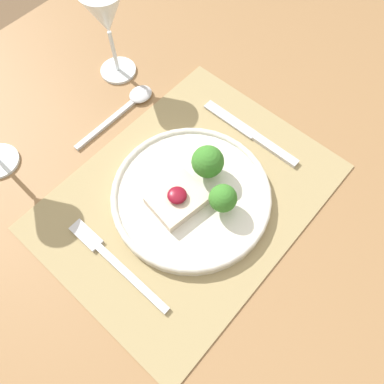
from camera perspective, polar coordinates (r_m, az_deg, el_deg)
ground_plane at (r=1.35m, az=-0.29°, el=-14.50°), size 8.00×8.00×0.00m
dining_table at (r=0.72m, az=-0.52°, el=-3.17°), size 1.58×1.19×0.73m
placemat at (r=0.65m, az=-0.57°, el=-0.64°), size 0.49×0.37×0.00m
dinner_plate at (r=0.64m, az=0.24°, el=-0.10°), size 0.27×0.27×0.08m
fork at (r=0.62m, az=-12.22°, el=-9.89°), size 0.02×0.21×0.01m
knife at (r=0.72m, az=9.71°, el=8.27°), size 0.02×0.21×0.01m
spoon at (r=0.77m, az=-9.18°, el=13.39°), size 0.20×0.04×0.01m
wine_glass_near at (r=0.75m, az=-13.02°, el=24.55°), size 0.08×0.08×0.18m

